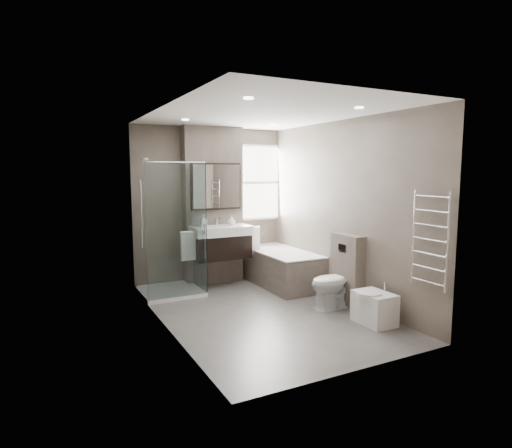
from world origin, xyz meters
TOP-DOWN VIEW (x-y plane):
  - room at (0.00, 0.00)m, footprint 2.70×3.90m
  - vanity_pier at (0.00, 1.77)m, footprint 1.00×0.25m
  - vanity at (0.00, 1.43)m, footprint 0.95×0.47m
  - mirror_cabinet at (0.00, 1.61)m, footprint 0.86×0.08m
  - towel_left at (-0.56, 1.40)m, footprint 0.24×0.06m
  - towel_right at (0.56, 1.40)m, footprint 0.24×0.06m
  - shower_enclosure at (-0.75, 1.35)m, footprint 0.90×0.90m
  - bathtub at (0.92, 1.10)m, footprint 0.75×1.60m
  - window at (0.90, 1.88)m, footprint 0.98×0.06m
  - toilet at (0.97, -0.29)m, footprint 0.74×0.45m
  - cistern_box at (1.21, -0.25)m, footprint 0.19×0.55m
  - bidet at (1.01, -1.02)m, footprint 0.42×0.49m
  - towel_radiator at (1.25, -1.60)m, footprint 0.03×0.49m
  - soap_bottle_a at (-0.27, 1.48)m, footprint 0.09×0.09m
  - soap_bottle_b at (0.21, 1.48)m, footprint 0.12×0.12m

SIDE VIEW (x-z plane):
  - bidet at x=1.01m, z-range -0.05..0.46m
  - bathtub at x=0.92m, z-range 0.03..0.60m
  - toilet at x=0.97m, z-range 0.00..0.73m
  - shower_enclosure at x=-0.75m, z-range -0.51..1.49m
  - cistern_box at x=1.21m, z-range 0.00..1.00m
  - towel_left at x=-0.56m, z-range 0.50..0.94m
  - towel_right at x=0.56m, z-range 0.50..0.94m
  - vanity at x=0.00m, z-range 0.41..1.07m
  - soap_bottle_b at x=0.21m, z-range 1.00..1.15m
  - soap_bottle_a at x=-0.27m, z-range 1.00..1.19m
  - towel_radiator at x=1.25m, z-range 0.57..1.67m
  - room at x=0.00m, z-range -0.05..2.65m
  - vanity_pier at x=0.00m, z-range 0.00..2.60m
  - mirror_cabinet at x=0.00m, z-range 1.25..2.01m
  - window at x=0.90m, z-range 1.01..2.34m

